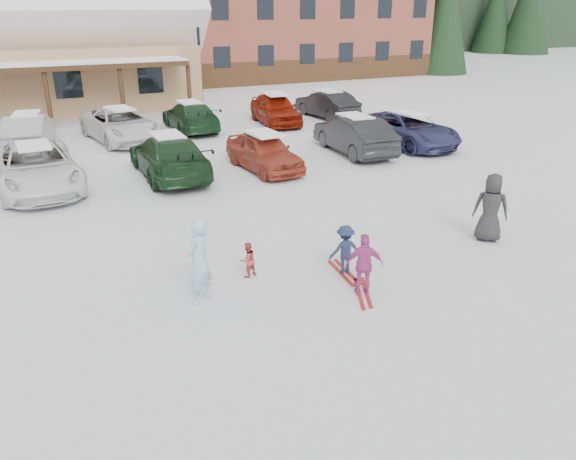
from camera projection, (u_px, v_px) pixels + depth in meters
name	position (u px, v px, depth m)	size (l,w,h in m)	color
ground	(295.00, 290.00, 12.33)	(160.00, 160.00, 0.00)	white
lamp_post	(199.00, 41.00, 33.30)	(0.50, 0.25, 6.78)	black
conifer_3	(141.00, 13.00, 49.72)	(3.96, 3.96, 9.18)	black
adult_skier	(199.00, 261.00, 11.50)	(0.68, 0.45, 1.87)	#9DCEE3
toddler_red	(248.00, 260.00, 12.78)	(0.41, 0.32, 0.84)	#B54037
child_navy	(345.00, 250.00, 12.88)	(0.76, 0.44, 1.18)	#1B2444
skis_child_navy	(344.00, 272.00, 13.09)	(0.20, 1.40, 0.03)	#A61718
child_magenta	(364.00, 265.00, 11.91)	(0.81, 0.34, 1.39)	#B43A8C
skis_child_magenta	(363.00, 293.00, 12.16)	(0.20, 1.40, 0.03)	#A61718
bystander_dark	(491.00, 208.00, 14.59)	(0.89, 0.58, 1.82)	#262629
parked_car_2	(37.00, 168.00, 18.71)	(2.53, 5.49, 1.52)	white
parked_car_3	(169.00, 156.00, 20.16)	(2.13, 5.24, 1.52)	#16351A
parked_car_4	(264.00, 152.00, 20.98)	(1.65, 4.10, 1.40)	#A33A26
parked_car_5	(354.00, 135.00, 23.32)	(1.65, 4.74, 1.56)	black
parked_car_6	(407.00, 129.00, 24.60)	(2.40, 5.20, 1.45)	navy
parked_car_9	(29.00, 131.00, 24.05)	(1.61, 4.61, 1.52)	#AAAAAF
parked_car_10	(121.00, 125.00, 25.42)	(2.46, 5.34, 1.49)	silver
parked_car_11	(190.00, 116.00, 27.60)	(1.95, 4.80, 1.39)	#173A1F
parked_car_12	(275.00, 109.00, 29.07)	(1.83, 4.56, 1.55)	maroon
parked_car_13	(327.00, 104.00, 30.72)	(1.53, 4.38, 1.44)	black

